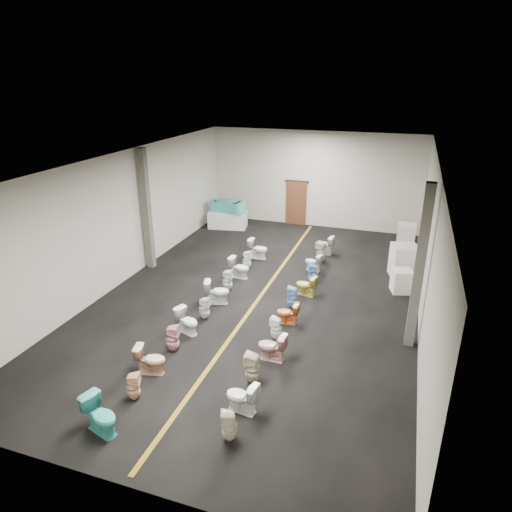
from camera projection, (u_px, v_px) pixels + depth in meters
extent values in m
plane|color=black|center=(261.00, 295.00, 15.26)|extent=(16.00, 16.00, 0.00)
plane|color=black|center=(262.00, 160.00, 13.58)|extent=(16.00, 16.00, 0.00)
plane|color=#B8B29D|center=(314.00, 180.00, 21.45)|extent=(10.00, 0.00, 10.00)
plane|color=#B8B29D|center=(109.00, 383.00, 7.39)|extent=(10.00, 0.00, 10.00)
plane|color=#B8B29D|center=(125.00, 217.00, 15.90)|extent=(0.00, 16.00, 16.00)
plane|color=#B8B29D|center=(429.00, 250.00, 12.94)|extent=(0.00, 16.00, 16.00)
cube|color=#8A6714|center=(261.00, 295.00, 15.26)|extent=(0.12, 15.60, 0.01)
cube|color=#562D19|center=(296.00, 203.00, 22.08)|extent=(1.00, 0.10, 2.10)
cube|color=#331C11|center=(297.00, 181.00, 21.69)|extent=(1.15, 0.08, 0.10)
cube|color=#59544C|center=(147.00, 210.00, 16.70)|extent=(0.25, 0.25, 4.50)
cube|color=#59544C|center=(419.00, 269.00, 11.69)|extent=(0.25, 0.25, 4.50)
cube|color=white|center=(228.00, 220.00, 21.82)|extent=(1.91, 1.19, 0.79)
cube|color=teal|center=(227.00, 206.00, 21.57)|extent=(1.28, 0.82, 0.50)
cylinder|color=teal|center=(217.00, 205.00, 21.82)|extent=(0.66, 0.66, 0.50)
cylinder|color=teal|center=(239.00, 208.00, 21.32)|extent=(0.66, 0.66, 0.50)
cube|color=teal|center=(227.00, 202.00, 21.50)|extent=(1.05, 0.60, 0.20)
cube|color=white|center=(401.00, 281.00, 15.39)|extent=(0.77, 0.77, 0.79)
cube|color=silver|center=(403.00, 261.00, 16.49)|extent=(1.08, 1.08, 1.19)
cube|color=silver|center=(404.00, 254.00, 17.62)|extent=(0.86, 0.86, 0.80)
cube|color=silver|center=(406.00, 236.00, 19.24)|extent=(0.74, 0.74, 1.04)
imported|color=teal|center=(101.00, 415.00, 9.32)|extent=(0.91, 0.68, 0.83)
imported|color=#EBBA92|center=(133.00, 386.00, 10.29)|extent=(0.40, 0.39, 0.69)
imported|color=#D9AC85|center=(151.00, 360.00, 11.19)|extent=(0.82, 0.58, 0.76)
imported|color=#D4979D|center=(173.00, 338.00, 12.07)|extent=(0.41, 0.40, 0.78)
imported|color=white|center=(187.00, 321.00, 12.94)|extent=(0.83, 0.64, 0.74)
imported|color=silver|center=(204.00, 308.00, 13.69)|extent=(0.35, 0.35, 0.71)
imported|color=silver|center=(217.00, 292.00, 14.61)|extent=(0.88, 0.67, 0.80)
imported|color=silver|center=(227.00, 280.00, 15.46)|extent=(0.37, 0.36, 0.77)
imported|color=white|center=(239.00, 268.00, 16.45)|extent=(0.79, 0.49, 0.77)
imported|color=white|center=(247.00, 260.00, 17.21)|extent=(0.35, 0.34, 0.72)
imported|color=white|center=(258.00, 249.00, 18.18)|extent=(0.79, 0.47, 0.79)
imported|color=beige|center=(229.00, 426.00, 9.13)|extent=(0.42, 0.41, 0.71)
imported|color=white|center=(242.00, 397.00, 9.90)|extent=(0.79, 0.51, 0.75)
imported|color=beige|center=(253.00, 368.00, 10.82)|extent=(0.39, 0.38, 0.82)
imported|color=#D8A199|center=(272.00, 347.00, 11.71)|extent=(0.77, 0.46, 0.77)
imported|color=white|center=(276.00, 328.00, 12.63)|extent=(0.34, 0.33, 0.68)
imported|color=orange|center=(288.00, 313.00, 13.44)|extent=(0.67, 0.40, 0.67)
imported|color=#7FB2ED|center=(293.00, 297.00, 14.32)|extent=(0.38, 0.37, 0.73)
imported|color=#D5C556|center=(306.00, 285.00, 15.16)|extent=(0.76, 0.53, 0.71)
imported|color=#6AA6E1|center=(313.00, 274.00, 16.02)|extent=(0.41, 0.41, 0.71)
imported|color=silver|center=(313.00, 262.00, 17.06)|extent=(0.73, 0.53, 0.67)
imported|color=beige|center=(321.00, 252.00, 17.86)|extent=(0.49, 0.48, 0.82)
imported|color=white|center=(324.00, 245.00, 18.64)|extent=(0.83, 0.56, 0.78)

